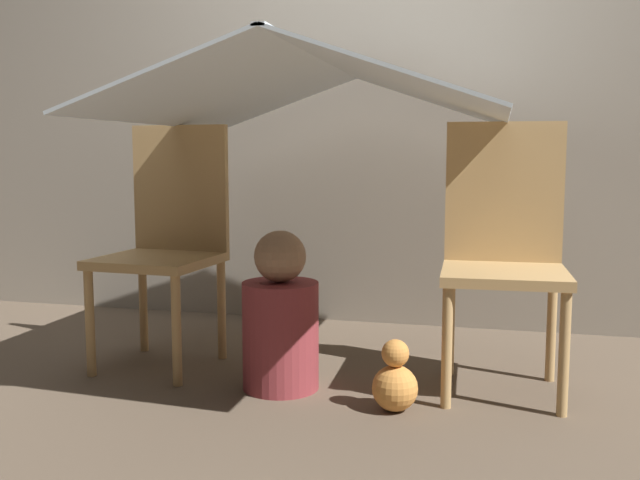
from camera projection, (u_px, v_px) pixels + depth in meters
ground_plane at (305, 398)px, 2.54m from camera, size 8.80×8.80×0.00m
wall_back at (369, 76)px, 3.56m from camera, size 7.00×0.05×2.50m
chair_left at (168, 236)px, 2.93m from camera, size 0.47×0.47×0.98m
chair_right at (504, 246)px, 2.61m from camera, size 0.45×0.45×0.98m
sheet_canopy at (320, 88)px, 2.62m from camera, size 1.36×1.40×0.24m
person_front at (281, 321)px, 2.62m from camera, size 0.28×0.28×0.59m
plush_toy at (395, 382)px, 2.40m from camera, size 0.16×0.16×0.25m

